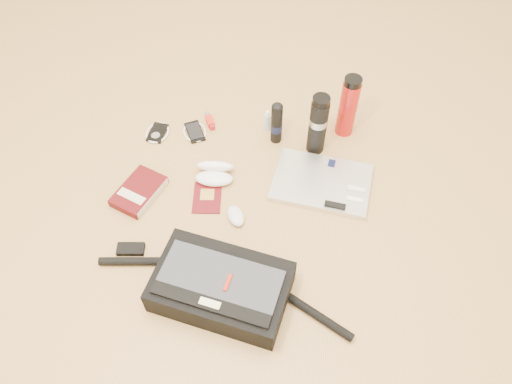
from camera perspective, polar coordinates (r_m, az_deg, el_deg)
ground at (r=1.79m, az=-1.03°, el=-3.65°), size 4.00×4.00×0.00m
messenger_bag at (r=1.61m, az=-4.07°, el=-10.74°), size 0.85×0.35×0.12m
laptop at (r=1.90m, az=7.55°, el=1.04°), size 0.40×0.31×0.04m
book at (r=1.90m, az=-13.21°, el=0.03°), size 0.20×0.23×0.04m
passport at (r=1.86m, az=-5.61°, el=-0.62°), size 0.11×0.15×0.01m
mouse at (r=1.79m, az=-2.33°, el=-2.75°), size 0.09×0.11×0.03m
sunglasses_case at (r=1.90m, az=-4.75°, el=2.23°), size 0.14×0.12×0.08m
ipod at (r=2.10m, az=-11.19°, el=6.66°), size 0.10×0.11×0.01m
phone at (r=2.08m, az=-7.02°, el=6.87°), size 0.12×0.13×0.01m
inhaler at (r=2.11m, az=-5.31°, el=8.11°), size 0.05×0.10×0.03m
spray_bottle at (r=2.06m, az=1.31°, el=8.11°), size 0.03×0.03×0.10m
aerosol_can at (r=1.98m, az=2.37°, el=7.90°), size 0.06×0.06×0.19m
thermos_black at (r=1.93m, az=7.10°, el=7.68°), size 0.09×0.09×0.27m
thermos_red at (r=2.02m, az=10.49°, el=9.59°), size 0.09×0.09×0.28m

